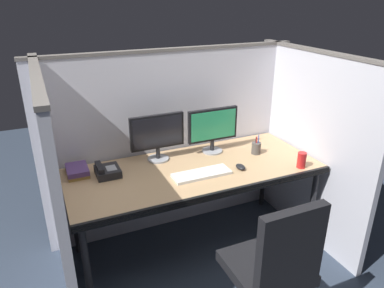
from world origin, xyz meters
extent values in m
plane|color=#2D3847|center=(0.00, 0.00, 0.00)|extent=(8.00, 8.00, 0.00)
cube|color=silver|center=(0.00, 0.74, 0.78)|extent=(2.20, 0.05, 1.55)
cube|color=#605B56|center=(0.00, 0.74, 1.56)|extent=(2.21, 0.06, 0.02)
cube|color=silver|center=(-0.99, 0.20, 0.78)|extent=(0.05, 1.40, 1.55)
cube|color=#605B56|center=(-0.99, 0.20, 1.56)|extent=(0.06, 1.41, 0.02)
cube|color=silver|center=(0.99, 0.20, 0.78)|extent=(0.05, 1.40, 1.55)
cube|color=#605B56|center=(0.99, 0.20, 1.56)|extent=(0.06, 1.41, 0.02)
cube|color=tan|center=(0.00, 0.30, 0.72)|extent=(1.90, 0.80, 0.04)
cube|color=black|center=(0.00, -0.09, 0.72)|extent=(1.90, 0.02, 0.05)
cylinder|color=black|center=(-0.89, -0.04, 0.35)|extent=(0.04, 0.04, 0.70)
cylinder|color=black|center=(0.89, -0.04, 0.35)|extent=(0.04, 0.04, 0.70)
cylinder|color=black|center=(-0.89, 0.64, 0.35)|extent=(0.04, 0.04, 0.70)
cylinder|color=black|center=(0.89, 0.64, 0.35)|extent=(0.04, 0.04, 0.70)
cube|color=black|center=(0.08, -0.56, 0.46)|extent=(0.44, 0.44, 0.07)
cube|color=black|center=(0.08, -0.75, 0.73)|extent=(0.40, 0.06, 0.48)
cylinder|color=gray|center=(-0.20, 0.56, 0.75)|extent=(0.17, 0.17, 0.01)
cylinder|color=black|center=(-0.20, 0.56, 0.80)|extent=(0.03, 0.03, 0.09)
cube|color=black|center=(-0.20, 0.56, 0.98)|extent=(0.43, 0.03, 0.27)
cube|color=black|center=(-0.20, 0.54, 0.98)|extent=(0.39, 0.01, 0.23)
cylinder|color=gray|center=(0.26, 0.53, 0.75)|extent=(0.17, 0.17, 0.01)
cylinder|color=black|center=(0.26, 0.53, 0.80)|extent=(0.03, 0.03, 0.09)
cube|color=black|center=(0.26, 0.53, 0.98)|extent=(0.43, 0.03, 0.27)
cube|color=#268C59|center=(0.26, 0.51, 0.98)|extent=(0.39, 0.01, 0.23)
cube|color=silver|center=(0.00, 0.18, 0.75)|extent=(0.43, 0.15, 0.02)
ellipsoid|color=black|center=(0.31, 0.15, 0.76)|extent=(0.06, 0.10, 0.03)
cylinder|color=#59595B|center=(0.31, 0.17, 0.77)|extent=(0.01, 0.01, 0.01)
cylinder|color=red|center=(0.75, -0.01, 0.80)|extent=(0.07, 0.07, 0.12)
cube|color=black|center=(-0.62, 0.45, 0.77)|extent=(0.17, 0.19, 0.06)
cube|color=black|center=(-0.68, 0.45, 0.81)|extent=(0.04, 0.17, 0.03)
cube|color=gray|center=(-0.60, 0.44, 0.80)|extent=(0.07, 0.09, 0.00)
cube|color=olive|center=(-0.82, 0.56, 0.75)|extent=(0.15, 0.21, 0.03)
cube|color=#4C3366|center=(-0.82, 0.55, 0.78)|extent=(0.15, 0.21, 0.04)
cylinder|color=#4C4742|center=(0.57, 0.34, 0.79)|extent=(0.08, 0.08, 0.09)
cylinder|color=red|center=(0.57, 0.34, 0.82)|extent=(0.01, 0.01, 0.14)
cylinder|color=#263FB2|center=(0.59, 0.34, 0.83)|extent=(0.01, 0.01, 0.15)
cylinder|color=black|center=(0.57, 0.35, 0.82)|extent=(0.01, 0.01, 0.13)
camera|label=1|loc=(-1.00, -1.92, 1.97)|focal=33.63mm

